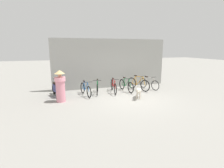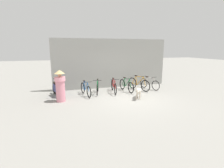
{
  "view_description": "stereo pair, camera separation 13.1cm",
  "coord_description": "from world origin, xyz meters",
  "px_view_note": "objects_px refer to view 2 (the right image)",
  "views": [
    {
      "loc": [
        -3.65,
        -7.73,
        2.56
      ],
      "look_at": [
        -0.69,
        0.84,
        0.65
      ],
      "focal_mm": 28.0,
      "sensor_mm": 36.0,
      "label": 1
    },
    {
      "loc": [
        -3.52,
        -7.78,
        2.56
      ],
      "look_at": [
        -0.69,
        0.84,
        0.65
      ],
      "focal_mm": 28.0,
      "sensor_mm": 36.0,
      "label": 2
    }
  ],
  "objects_px": {
    "person_in_robes": "(60,85)",
    "stray_dog": "(139,91)",
    "bicycle_2": "(114,86)",
    "bicycle_0": "(86,89)",
    "motorcycle": "(58,89)",
    "bicycle_3": "(126,86)",
    "bicycle_5": "(149,84)",
    "bicycle_4": "(139,84)",
    "bicycle_1": "(98,87)"
  },
  "relations": [
    {
      "from": "bicycle_4",
      "to": "bicycle_5",
      "type": "relative_size",
      "value": 1.11
    },
    {
      "from": "bicycle_5",
      "to": "stray_dog",
      "type": "height_order",
      "value": "bicycle_5"
    },
    {
      "from": "bicycle_3",
      "to": "person_in_robes",
      "type": "height_order",
      "value": "person_in_robes"
    },
    {
      "from": "bicycle_3",
      "to": "stray_dog",
      "type": "xyz_separation_m",
      "value": [
        -0.01,
        -1.61,
        0.05
      ]
    },
    {
      "from": "bicycle_0",
      "to": "bicycle_2",
      "type": "distance_m",
      "value": 1.67
    },
    {
      "from": "bicycle_5",
      "to": "bicycle_2",
      "type": "bearing_deg",
      "value": -105.55
    },
    {
      "from": "bicycle_4",
      "to": "motorcycle",
      "type": "height_order",
      "value": "motorcycle"
    },
    {
      "from": "bicycle_2",
      "to": "bicycle_3",
      "type": "bearing_deg",
      "value": 101.05
    },
    {
      "from": "bicycle_0",
      "to": "stray_dog",
      "type": "height_order",
      "value": "bicycle_0"
    },
    {
      "from": "bicycle_4",
      "to": "bicycle_2",
      "type": "bearing_deg",
      "value": -107.62
    },
    {
      "from": "bicycle_4",
      "to": "motorcycle",
      "type": "relative_size",
      "value": 0.97
    },
    {
      "from": "bicycle_0",
      "to": "motorcycle",
      "type": "xyz_separation_m",
      "value": [
        -1.44,
        0.24,
        0.08
      ]
    },
    {
      "from": "bicycle_4",
      "to": "motorcycle",
      "type": "distance_m",
      "value": 4.72
    },
    {
      "from": "person_in_robes",
      "to": "stray_dog",
      "type": "bearing_deg",
      "value": -163.85
    },
    {
      "from": "bicycle_5",
      "to": "person_in_robes",
      "type": "height_order",
      "value": "person_in_robes"
    },
    {
      "from": "motorcycle",
      "to": "bicycle_2",
      "type": "bearing_deg",
      "value": 73.3
    },
    {
      "from": "bicycle_2",
      "to": "stray_dog",
      "type": "distance_m",
      "value": 1.77
    },
    {
      "from": "bicycle_4",
      "to": "stray_dog",
      "type": "xyz_separation_m",
      "value": [
        -0.83,
        -1.64,
        0.02
      ]
    },
    {
      "from": "motorcycle",
      "to": "person_in_robes",
      "type": "distance_m",
      "value": 1.04
    },
    {
      "from": "bicycle_5",
      "to": "person_in_robes",
      "type": "xyz_separation_m",
      "value": [
        -5.38,
        -0.96,
        0.46
      ]
    },
    {
      "from": "bicycle_3",
      "to": "person_in_robes",
      "type": "xyz_separation_m",
      "value": [
        -3.79,
        -0.89,
        0.45
      ]
    },
    {
      "from": "bicycle_0",
      "to": "bicycle_2",
      "type": "xyz_separation_m",
      "value": [
        1.66,
        0.15,
        0.01
      ]
    },
    {
      "from": "bicycle_1",
      "to": "bicycle_4",
      "type": "bearing_deg",
      "value": 105.68
    },
    {
      "from": "bicycle_1",
      "to": "person_in_robes",
      "type": "bearing_deg",
      "value": -48.8
    },
    {
      "from": "stray_dog",
      "to": "person_in_robes",
      "type": "bearing_deg",
      "value": -70.77
    },
    {
      "from": "bicycle_0",
      "to": "person_in_robes",
      "type": "xyz_separation_m",
      "value": [
        -1.33,
        -0.72,
        0.46
      ]
    },
    {
      "from": "bicycle_3",
      "to": "bicycle_2",
      "type": "bearing_deg",
      "value": -94.71
    },
    {
      "from": "bicycle_2",
      "to": "bicycle_4",
      "type": "distance_m",
      "value": 1.62
    },
    {
      "from": "bicycle_5",
      "to": "person_in_robes",
      "type": "distance_m",
      "value": 5.48
    },
    {
      "from": "bicycle_2",
      "to": "person_in_robes",
      "type": "xyz_separation_m",
      "value": [
        -2.98,
        -0.87,
        0.45
      ]
    },
    {
      "from": "stray_dog",
      "to": "bicycle_0",
      "type": "bearing_deg",
      "value": -90.35
    },
    {
      "from": "motorcycle",
      "to": "stray_dog",
      "type": "bearing_deg",
      "value": 51.64
    },
    {
      "from": "bicycle_3",
      "to": "motorcycle",
      "type": "relative_size",
      "value": 0.95
    },
    {
      "from": "bicycle_3",
      "to": "bicycle_4",
      "type": "xyz_separation_m",
      "value": [
        0.82,
        0.03,
        0.03
      ]
    },
    {
      "from": "bicycle_0",
      "to": "bicycle_4",
      "type": "height_order",
      "value": "bicycle_4"
    },
    {
      "from": "bicycle_1",
      "to": "bicycle_2",
      "type": "height_order",
      "value": "bicycle_2"
    },
    {
      "from": "bicycle_2",
      "to": "bicycle_4",
      "type": "xyz_separation_m",
      "value": [
        1.62,
        0.06,
        0.03
      ]
    },
    {
      "from": "stray_dog",
      "to": "bicycle_2",
      "type": "bearing_deg",
      "value": -123.5
    },
    {
      "from": "motorcycle",
      "to": "person_in_robes",
      "type": "relative_size",
      "value": 1.15
    },
    {
      "from": "bicycle_0",
      "to": "bicycle_1",
      "type": "height_order",
      "value": "bicycle_1"
    },
    {
      "from": "bicycle_1",
      "to": "motorcycle",
      "type": "distance_m",
      "value": 2.16
    },
    {
      "from": "bicycle_5",
      "to": "stray_dog",
      "type": "distance_m",
      "value": 2.32
    },
    {
      "from": "bicycle_2",
      "to": "person_in_robes",
      "type": "bearing_deg",
      "value": -64.35
    },
    {
      "from": "bicycle_5",
      "to": "person_in_robes",
      "type": "relative_size",
      "value": 1.0
    },
    {
      "from": "bicycle_3",
      "to": "motorcycle",
      "type": "height_order",
      "value": "motorcycle"
    },
    {
      "from": "bicycle_0",
      "to": "bicycle_3",
      "type": "xyz_separation_m",
      "value": [
        2.46,
        0.18,
        0.01
      ]
    },
    {
      "from": "bicycle_1",
      "to": "bicycle_0",
      "type": "bearing_deg",
      "value": -55.75
    },
    {
      "from": "bicycle_3",
      "to": "motorcycle",
      "type": "xyz_separation_m",
      "value": [
        -3.9,
        0.07,
        0.07
      ]
    },
    {
      "from": "bicycle_3",
      "to": "bicycle_5",
      "type": "distance_m",
      "value": 1.59
    },
    {
      "from": "bicycle_2",
      "to": "stray_dog",
      "type": "xyz_separation_m",
      "value": [
        0.79,
        -1.59,
        0.04
      ]
    }
  ]
}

